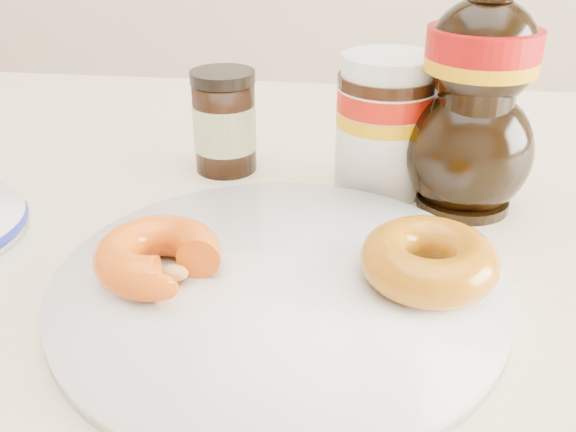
# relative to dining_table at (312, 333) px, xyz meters

# --- Properties ---
(dining_table) EXTENTS (1.40, 0.90, 0.75)m
(dining_table) POSITION_rel_dining_table_xyz_m (0.00, 0.00, 0.00)
(dining_table) COLOR beige
(dining_table) RESTS_ON ground
(plate) EXTENTS (0.30, 0.30, 0.02)m
(plate) POSITION_rel_dining_table_xyz_m (-0.02, -0.07, 0.09)
(plate) COLOR white
(plate) RESTS_ON dining_table
(donut_bitten) EXTENTS (0.09, 0.09, 0.03)m
(donut_bitten) POSITION_rel_dining_table_xyz_m (-0.10, -0.08, 0.11)
(donut_bitten) COLOR #D3420B
(donut_bitten) RESTS_ON plate
(donut_whole) EXTENTS (0.11, 0.11, 0.03)m
(donut_whole) POSITION_rel_dining_table_xyz_m (0.08, -0.06, 0.11)
(donut_whole) COLOR #AD670B
(donut_whole) RESTS_ON plate
(nutella_jar) EXTENTS (0.09, 0.09, 0.12)m
(nutella_jar) POSITION_rel_dining_table_xyz_m (0.05, 0.12, 0.15)
(nutella_jar) COLOR white
(nutella_jar) RESTS_ON dining_table
(syrup_bottle) EXTENTS (0.12, 0.11, 0.20)m
(syrup_bottle) POSITION_rel_dining_table_xyz_m (0.12, 0.09, 0.19)
(syrup_bottle) COLOR black
(syrup_bottle) RESTS_ON dining_table
(dark_jar) EXTENTS (0.06, 0.06, 0.10)m
(dark_jar) POSITION_rel_dining_table_xyz_m (-0.10, 0.14, 0.13)
(dark_jar) COLOR black
(dark_jar) RESTS_ON dining_table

